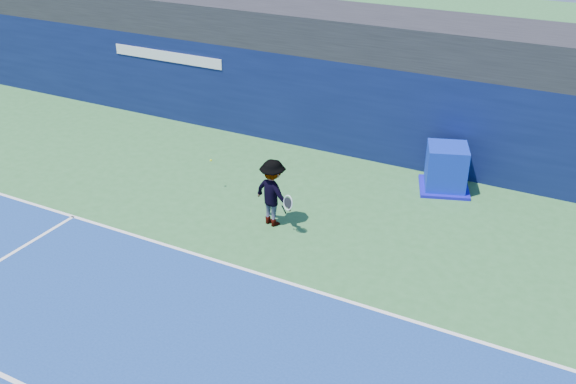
% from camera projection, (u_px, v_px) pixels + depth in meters
% --- Properties ---
extents(ground, '(80.00, 80.00, 0.00)m').
position_uv_depth(ground, '(152.00, 343.00, 12.51)').
color(ground, '#306C35').
rests_on(ground, ground).
extents(baseline, '(24.00, 0.10, 0.01)m').
position_uv_depth(baseline, '(234.00, 266.00, 14.87)').
color(baseline, white).
rests_on(baseline, ground).
extents(stadium_band, '(36.00, 3.00, 1.20)m').
position_uv_depth(stadium_band, '(375.00, 34.00, 19.90)').
color(stadium_band, black).
rests_on(stadium_band, back_wall_assembly).
extents(back_wall_assembly, '(36.00, 1.03, 3.00)m').
position_uv_depth(back_wall_assembly, '(359.00, 107.00, 20.08)').
color(back_wall_assembly, '#0B143E').
rests_on(back_wall_assembly, ground).
extents(equipment_cart, '(1.75, 1.75, 1.31)m').
position_uv_depth(equipment_cart, '(446.00, 170.00, 18.12)').
color(equipment_cart, '#0C23AF').
rests_on(equipment_cart, ground).
extents(tennis_player, '(1.40, 0.96, 1.79)m').
position_uv_depth(tennis_player, '(273.00, 193.00, 16.22)').
color(tennis_player, white).
rests_on(tennis_player, ground).
extents(tennis_ball, '(0.07, 0.07, 0.07)m').
position_uv_depth(tennis_ball, '(211.00, 160.00, 17.96)').
color(tennis_ball, '#BFD517').
rests_on(tennis_ball, ground).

